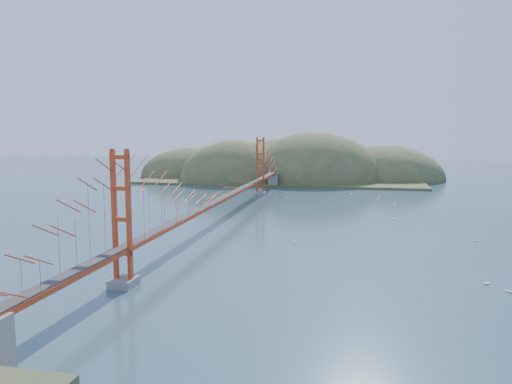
% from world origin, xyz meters
% --- Properties ---
extents(ground, '(320.00, 320.00, 0.00)m').
position_xyz_m(ground, '(0.00, 0.00, 0.00)').
color(ground, '#294252').
rests_on(ground, ground).
extents(bridge, '(2.20, 94.40, 12.00)m').
position_xyz_m(bridge, '(0.00, 0.18, 7.01)').
color(bridge, gray).
rests_on(bridge, ground).
extents(far_headlands, '(84.00, 58.00, 25.00)m').
position_xyz_m(far_headlands, '(2.21, 68.52, 0.00)').
color(far_headlands, olive).
rests_on(far_headlands, ground).
extents(sailboat_2, '(0.49, 0.42, 0.55)m').
position_xyz_m(sailboat_2, '(33.38, -5.50, 0.13)').
color(sailboat_2, white).
rests_on(sailboat_2, ground).
extents(sailboat_13, '(0.67, 0.67, 0.74)m').
position_xyz_m(sailboat_13, '(30.42, -23.18, 0.16)').
color(sailboat_13, white).
rests_on(sailboat_13, ground).
extents(sailboat_16, '(0.53, 0.53, 0.57)m').
position_xyz_m(sailboat_16, '(28.90, 16.47, 0.14)').
color(sailboat_16, white).
rests_on(sailboat_16, ground).
extents(sailboat_7, '(0.53, 0.48, 0.60)m').
position_xyz_m(sailboat_7, '(18.08, 35.80, 0.14)').
color(sailboat_7, white).
rests_on(sailboat_7, ground).
extents(sailboat_15, '(0.50, 0.62, 0.73)m').
position_xyz_m(sailboat_15, '(23.32, 31.60, 0.16)').
color(sailboat_15, white).
rests_on(sailboat_15, ground).
extents(sailboat_3, '(0.65, 0.65, 0.69)m').
position_xyz_m(sailboat_3, '(6.00, 27.07, 0.15)').
color(sailboat_3, white).
rests_on(sailboat_3, ground).
extents(sailboat_6, '(0.66, 0.66, 0.71)m').
position_xyz_m(sailboat_6, '(31.66, -25.04, 0.15)').
color(sailboat_6, white).
rests_on(sailboat_6, ground).
extents(sailboat_17, '(0.60, 0.53, 0.69)m').
position_xyz_m(sailboat_17, '(39.54, 31.88, 0.15)').
color(sailboat_17, white).
rests_on(sailboat_17, ground).
extents(sailboat_0, '(0.44, 0.50, 0.57)m').
position_xyz_m(sailboat_0, '(11.99, -10.26, 0.14)').
color(sailboat_0, white).
rests_on(sailboat_0, ground).
extents(sailboat_1, '(0.69, 0.69, 0.72)m').
position_xyz_m(sailboat_1, '(24.72, 7.44, 0.16)').
color(sailboat_1, white).
rests_on(sailboat_1, ground).
extents(sailboat_12, '(0.63, 0.62, 0.71)m').
position_xyz_m(sailboat_12, '(25.69, 22.66, 0.15)').
color(sailboat_12, white).
rests_on(sailboat_12, ground).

